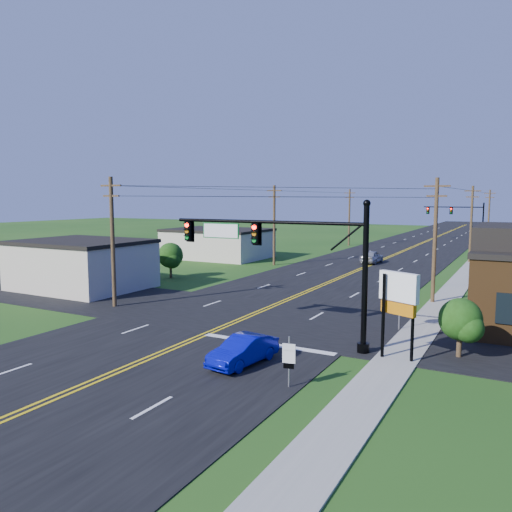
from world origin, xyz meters
The scene contains 21 objects.
ground centered at (0.00, 0.00, 0.00)m, with size 260.00×260.00×0.00m, color #194212.
road_main centered at (0.00, 50.00, 0.02)m, with size 16.00×220.00×0.04m, color black.
road_cross centered at (0.00, 12.00, 0.02)m, with size 70.00×10.00×0.04m, color black.
sidewalk centered at (10.50, 40.00, 0.04)m, with size 2.00×160.00×0.08m, color gray.
signal_mast_main centered at (4.34, 8.00, 4.75)m, with size 11.30×0.60×7.48m.
signal_mast_far centered at (4.44, 80.00, 4.55)m, with size 10.98×0.60×7.48m.
cream_bldg_near centered at (-17.00, 14.00, 2.06)m, with size 10.20×8.20×4.10m.
cream_bldg_far centered at (-19.00, 38.00, 1.86)m, with size 12.20×9.20×3.70m.
utility_pole_left_a centered at (-9.50, 10.00, 4.72)m, with size 1.80×0.28×9.00m.
utility_pole_left_b centered at (-9.50, 35.00, 4.72)m, with size 1.80×0.28×9.00m.
utility_pole_left_c centered at (-9.50, 62.00, 4.72)m, with size 1.80×0.28×9.00m.
utility_pole_right_a centered at (9.80, 22.00, 4.72)m, with size 1.80×0.28×9.00m.
utility_pole_right_b centered at (9.80, 48.00, 4.72)m, with size 1.80×0.28×9.00m.
utility_pole_right_c centered at (9.80, 78.00, 4.72)m, with size 1.80×0.28×9.00m.
shrub_corner centered at (13.00, 9.50, 1.85)m, with size 2.00×2.00×2.86m.
tree_left centered at (-14.00, 22.00, 2.16)m, with size 2.40×2.40×3.37m.
blue_car centered at (4.51, 3.69, 0.64)m, with size 1.36×3.90×1.28m, color #070BAA.
distant_car centered at (-0.15, 41.74, 0.75)m, with size 1.78×4.42×1.51m, color #ABABB0.
route_sign centered at (7.50, 2.13, 1.23)m, with size 0.52×0.14×2.11m.
stop_sign centered at (9.37, 13.14, 1.81)m, with size 0.88×0.25×2.51m.
pylon_sign centered at (10.50, 7.64, 3.04)m, with size 1.96×1.09×4.17m.
Camera 1 is at (15.50, -15.34, 7.53)m, focal length 35.00 mm.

